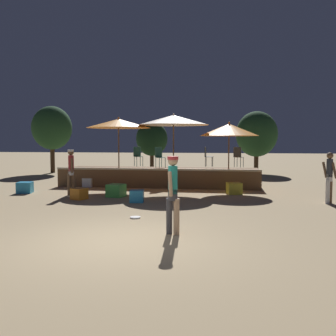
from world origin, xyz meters
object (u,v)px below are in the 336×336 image
object	(u,v)px
bistro_chair_1	(207,155)
background_tree_1	(257,134)
cube_seat_1	(234,188)
background_tree_0	(52,128)
cube_seat_5	(116,190)
background_tree_2	(152,139)
person_2	(71,170)
bistro_chair_2	(159,155)
bistro_chair_3	(138,154)
person_1	(173,191)
bistro_chair_0	(238,155)
cube_seat_3	(89,182)
patio_umbrella_1	(119,123)
cube_seat_2	(137,196)
person_3	(329,176)
cube_seat_4	(79,194)
frisbee_disc	(135,217)
patio_umbrella_0	(229,130)
patio_umbrella_2	(174,120)
cube_seat_0	(25,188)

from	to	relation	value
bistro_chair_1	background_tree_1	distance (m)	7.74
cube_seat_1	background_tree_0	distance (m)	14.30
cube_seat_5	bistro_chair_1	world-z (taller)	bistro_chair_1
background_tree_2	person_2	bearing A→B (deg)	-91.40
bistro_chair_2	bistro_chair_3	size ratio (longest dim) A/B	1.00
person_1	bistro_chair_0	distance (m)	9.22
person_2	background_tree_0	size ratio (longest dim) A/B	0.40
bistro_chair_1	background_tree_0	bearing A→B (deg)	66.75
cube_seat_1	cube_seat_3	world-z (taller)	cube_seat_1
background_tree_0	bistro_chair_3	bearing A→B (deg)	-38.80
patio_umbrella_1	cube_seat_1	world-z (taller)	patio_umbrella_1
person_1	person_2	size ratio (longest dim) A/B	0.99
cube_seat_2	person_3	size ratio (longest dim) A/B	0.30
background_tree_0	background_tree_1	world-z (taller)	background_tree_0
background_tree_0	background_tree_2	distance (m)	6.99
cube_seat_4	background_tree_0	distance (m)	12.35
person_1	person_3	world-z (taller)	person_1
cube_seat_1	background_tree_1	world-z (taller)	background_tree_1
cube_seat_1	cube_seat_2	xyz separation A→B (m)	(-3.21, -2.43, -0.02)
frisbee_disc	cube_seat_2	bearing A→B (deg)	102.91
bistro_chair_3	bistro_chair_2	bearing A→B (deg)	-71.70
cube_seat_1	bistro_chair_2	xyz separation A→B (m)	(-3.21, 1.75, 1.19)
patio_umbrella_0	person_2	bearing A→B (deg)	-155.90
cube_seat_3	person_2	world-z (taller)	person_2
cube_seat_2	cube_seat_4	bearing A→B (deg)	173.25
cube_seat_2	frisbee_disc	xyz separation A→B (m)	(0.58, -2.53, -0.18)
bistro_chair_0	background_tree_1	distance (m)	7.65
background_tree_2	cube_seat_2	bearing A→B (deg)	-80.41
person_3	background_tree_1	size ratio (longest dim) A/B	0.42
cube_seat_1	cube_seat_3	xyz separation A→B (m)	(-6.31, 1.38, -0.02)
cube_seat_1	background_tree_2	world-z (taller)	background_tree_2
patio_umbrella_1	bistro_chair_3	size ratio (longest dim) A/B	3.39
cube_seat_5	bistro_chair_3	xyz separation A→B (m)	(-0.15, 3.98, 1.17)
patio_umbrella_2	cube_seat_3	distance (m)	4.70
patio_umbrella_0	person_3	xyz separation A→B (m)	(3.19, -3.09, -1.60)
patio_umbrella_1	background_tree_2	size ratio (longest dim) A/B	0.88
bistro_chair_2	patio_umbrella_1	bearing A→B (deg)	153.23
person_3	background_tree_1	world-z (taller)	background_tree_1
person_2	background_tree_1	xyz separation A→B (m)	(7.55, 11.24, 1.51)
cube_seat_5	bistro_chair_3	world-z (taller)	bistro_chair_3
cube_seat_0	cube_seat_3	world-z (taller)	cube_seat_0
cube_seat_3	person_2	xyz separation A→B (m)	(0.30, -2.61, 0.76)
patio_umbrella_2	frisbee_disc	xyz separation A→B (m)	(-0.15, -5.92, -2.86)
patio_umbrella_2	background_tree_2	bearing A→B (deg)	105.91
person_3	bistro_chair_0	size ratio (longest dim) A/B	1.83
cube_seat_0	cube_seat_3	xyz separation A→B (m)	(1.73, 2.35, -0.02)
bistro_chair_3	bistro_chair_1	bearing A→B (deg)	-31.69
patio_umbrella_0	person_1	xyz separation A→B (m)	(-1.19, -7.87, -1.54)
cube_seat_2	cube_seat_4	xyz separation A→B (m)	(-2.11, 0.25, -0.00)
cube_seat_2	background_tree_1	distance (m)	13.51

